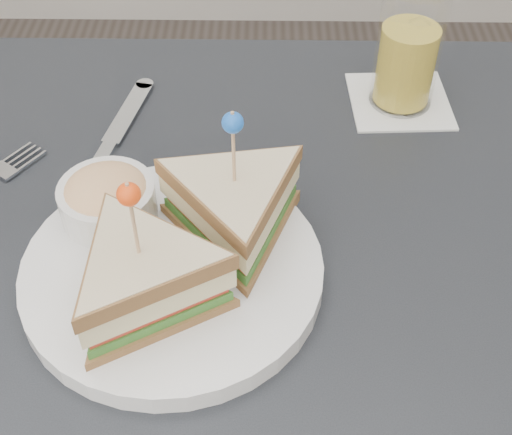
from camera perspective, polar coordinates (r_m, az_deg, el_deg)
The scene contains 4 objects.
table at distance 0.75m, azimuth -0.78°, elevation -7.29°, with size 0.80×0.80×0.75m.
plate_meal at distance 0.65m, azimuth -6.24°, elevation -2.11°, with size 0.32×0.30×0.17m.
cutlery_knife at distance 0.84m, azimuth -11.35°, elevation 6.24°, with size 0.06×0.22×0.01m.
drink_set at distance 0.86m, azimuth 12.03°, elevation 12.63°, with size 0.12×0.12×0.15m.
Camera 1 is at (0.02, -0.45, 1.27)m, focal length 50.00 mm.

